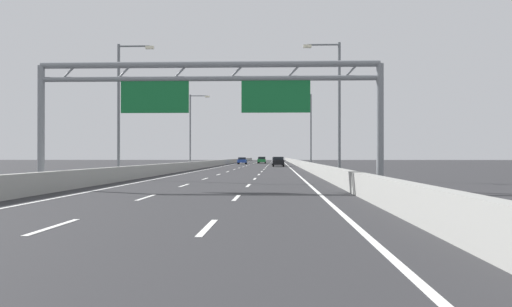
{
  "coord_description": "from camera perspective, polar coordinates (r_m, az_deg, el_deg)",
  "views": [
    {
      "loc": [
        3.4,
        -0.11,
        1.66
      ],
      "look_at": [
        0.23,
        82.81,
        2.03
      ],
      "focal_mm": 38.6,
      "sensor_mm": 36.0,
      "label": 1
    }
  ],
  "objects": [
    {
      "name": "lane_dash_left_10",
      "position": [
        93.77,
        -0.99,
        -1.26
      ],
      "size": [
        0.16,
        3.0,
        0.01
      ],
      "primitive_type": "cube",
      "color": "white",
      "rests_on": "ground_plane"
    },
    {
      "name": "lane_dash_left_12",
      "position": [
        111.74,
        -0.48,
        -1.1
      ],
      "size": [
        0.16,
        3.0,
        0.01
      ],
      "primitive_type": "cube",
      "color": "white",
      "rests_on": "ground_plane"
    },
    {
      "name": "lane_dash_left_11",
      "position": [
        102.75,
        -0.71,
        -1.18
      ],
      "size": [
        0.16,
        3.0,
        0.01
      ],
      "primitive_type": "cube",
      "color": "white",
      "rests_on": "ground_plane"
    },
    {
      "name": "lane_dash_right_14",
      "position": [
        129.63,
        1.48,
        -0.99
      ],
      "size": [
        0.16,
        3.0,
        0.01
      ],
      "primitive_type": "cube",
      "color": "white",
      "rests_on": "ground_plane"
    },
    {
      "name": "barrier_left",
      "position": [
        110.59,
        -3.15,
        -0.87
      ],
      "size": [
        0.45,
        220.0,
        0.95
      ],
      "color": "#9E9E99",
      "rests_on": "ground_plane"
    },
    {
      "name": "red_car",
      "position": [
        130.12,
        0.65,
        -0.66
      ],
      "size": [
        1.74,
        4.11,
        1.47
      ],
      "color": "red",
      "rests_on": "ground_plane"
    },
    {
      "name": "streetlamp_right_far",
      "position": [
        70.09,
        5.52,
        2.81
      ],
      "size": [
        2.58,
        0.28,
        9.5
      ],
      "color": "slate",
      "rests_on": "ground_plane"
    },
    {
      "name": "streetlamp_right_mid",
      "position": [
        38.48,
        8.28,
        5.33
      ],
      "size": [
        2.58,
        0.28,
        9.5
      ],
      "color": "slate",
      "rests_on": "ground_plane"
    },
    {
      "name": "streetlamp_left_mid",
      "position": [
        39.78,
        -13.73,
        5.15
      ],
      "size": [
        2.58,
        0.28,
        9.5
      ],
      "color": "slate",
      "rests_on": "ground_plane"
    },
    {
      "name": "lane_dash_right_9",
      "position": [
        84.64,
        1.11,
        -1.37
      ],
      "size": [
        0.16,
        3.0,
        0.01
      ],
      "primitive_type": "cube",
      "color": "white",
      "rests_on": "ground_plane"
    },
    {
      "name": "lane_dash_left_4",
      "position": [
        39.98,
        -5.29,
        -2.62
      ],
      "size": [
        0.16,
        3.0,
        0.01
      ],
      "primitive_type": "cube",
      "color": "white",
      "rests_on": "ground_plane"
    },
    {
      "name": "lane_dash_right_10",
      "position": [
        93.64,
        1.21,
        -1.27
      ],
      "size": [
        0.16,
        3.0,
        0.01
      ],
      "primitive_type": "cube",
      "color": "white",
      "rests_on": "ground_plane"
    },
    {
      "name": "streetlamp_left_far",
      "position": [
        70.81,
        -6.65,
        2.77
      ],
      "size": [
        2.58,
        0.28,
        9.5
      ],
      "color": "slate",
      "rests_on": "ground_plane"
    },
    {
      "name": "lane_dash_left_7",
      "position": [
        66.83,
        -2.27,
        -1.67
      ],
      "size": [
        0.16,
        3.0,
        0.01
      ],
      "primitive_type": "cube",
      "color": "white",
      "rests_on": "ground_plane"
    },
    {
      "name": "lane_dash_left_5",
      "position": [
        48.91,
        -3.92,
        -2.19
      ],
      "size": [
        0.16,
        3.0,
        0.01
      ],
      "primitive_type": "cube",
      "color": "white",
      "rests_on": "ground_plane"
    },
    {
      "name": "lane_dash_right_1",
      "position": [
        12.81,
        -5.05,
        -7.65
      ],
      "size": [
        0.16,
        3.0,
        0.01
      ],
      "primitive_type": "cube",
      "color": "white",
      "rests_on": "ground_plane"
    },
    {
      "name": "lane_dash_right_11",
      "position": [
        102.63,
        1.3,
        -1.18
      ],
      "size": [
        0.16,
        3.0,
        0.01
      ],
      "primitive_type": "cube",
      "color": "white",
      "rests_on": "ground_plane"
    },
    {
      "name": "lane_dash_right_15",
      "position": [
        138.63,
        1.53,
        -0.94
      ],
      "size": [
        0.16,
        3.0,
        0.01
      ],
      "primitive_type": "cube",
      "color": "white",
      "rests_on": "ground_plane"
    },
    {
      "name": "lane_dash_right_8",
      "position": [
        75.64,
        0.98,
        -1.51
      ],
      "size": [
        0.16,
        3.0,
        0.01
      ],
      "primitive_type": "cube",
      "color": "white",
      "rests_on": "ground_plane"
    },
    {
      "name": "lane_dash_right_7",
      "position": [
        66.65,
        0.81,
        -1.67
      ],
      "size": [
        0.16,
        3.0,
        0.01
      ],
      "primitive_type": "cube",
      "color": "white",
      "rests_on": "ground_plane"
    },
    {
      "name": "lane_dash_left_17",
      "position": [
        156.7,
        0.29,
        -0.86
      ],
      "size": [
        0.16,
        3.0,
        0.01
      ],
      "primitive_type": "cube",
      "color": "white",
      "rests_on": "ground_plane"
    },
    {
      "name": "black_car",
      "position": [
        85.29,
        2.34,
        -0.85
      ],
      "size": [
        1.77,
        4.33,
        1.53
      ],
      "color": "black",
      "rests_on": "ground_plane"
    },
    {
      "name": "edge_line_right",
      "position": [
        88.14,
        3.39,
        -1.33
      ],
      "size": [
        0.16,
        176.0,
        0.01
      ],
      "primitive_type": "cube",
      "color": "white",
      "rests_on": "ground_plane"
    },
    {
      "name": "lane_dash_left_6",
      "position": [
        57.87,
        -2.97,
        -1.89
      ],
      "size": [
        0.16,
        3.0,
        0.01
      ],
      "primitive_type": "cube",
      "color": "white",
      "rests_on": "ground_plane"
    },
    {
      "name": "lane_dash_left_2",
      "position": [
        22.29,
        -11.35,
        -4.5
      ],
      "size": [
        0.16,
        3.0,
        0.01
      ],
      "primitive_type": "cube",
      "color": "white",
      "rests_on": "ground_plane"
    },
    {
      "name": "lane_dash_left_15",
      "position": [
        138.71,
        0.04,
        -0.94
      ],
      "size": [
        0.16,
        3.0,
        0.01
      ],
      "primitive_type": "cube",
      "color": "white",
      "rests_on": "ground_plane"
    },
    {
      "name": "lane_dash_left_14",
      "position": [
        129.72,
        -0.11,
        -0.99
      ],
      "size": [
        0.16,
        3.0,
        0.01
      ],
      "primitive_type": "cube",
      "color": "white",
      "rests_on": "ground_plane"
    },
    {
      "name": "barrier_right",
      "position": [
        110.17,
        4.01,
        -0.87
      ],
      "size": [
        0.45,
        220.0,
        0.95
      ],
      "color": "#9E9E99",
      "rests_on": "ground_plane"
    },
    {
      "name": "ground_plane",
      "position": [
        100.18,
        0.25,
        -1.2
      ],
      "size": [
        260.0,
        260.0,
        0.0
      ],
      "primitive_type": "plane",
      "color": "#2D2D30"
    },
    {
      "name": "lane_dash_left_16",
      "position": [
        147.71,
        0.17,
        -0.9
      ],
      "size": [
        0.16,
        3.0,
        0.01
      ],
      "primitive_type": "cube",
      "color": "white",
      "rests_on": "ground_plane"
    },
    {
      "name": "lane_dash_right_6",
      "position": [
        57.65,
        0.6,
        -1.9
      ],
      "size": [
        0.16,
        3.0,
        0.01
      ],
      "primitive_type": "cube",
      "color": "white",
      "rests_on": "ground_plane"
    },
    {
      "name": "lane_dash_left_9",
      "position": [
        84.78,
        -1.33,
        -1.37
      ],
      "size": [
        0.16,
        3.0,
        0.01
      ],
      "primitive_type": "cube",
      "color": "white",
      "rests_on": "ground_plane"
    },
    {
      "name": "lane_dash_right_3",
      "position": [
        30.69,
        -0.8,
        -3.34
      ],
      "size": [
        0.16,
        3.0,
        0.01
      ],
      "primitive_type": "cube",
      "color": "white",
      "rests_on": "ground_plane"
    },
    {
      "name": "lane_dash_right_5",
      "position": [
        48.66,
        0.31,
        -2.2
      ],
      "size": [
        0.16,
        3.0,
        0.01
      ],
      "primitive_type": "cube",
      "color": "white",
      "rests_on": "ground_plane"
    },
    {
      "name": "edge_line_left",
      "position": [
        88.55,
        -3.42,
        -1.32
      ],
      "size": [
        0.16,
        176.0,
        0.01
      ],
      "primitive_type": "cube",
      "color": "white",
      "rests_on": "ground_plane"
    },
    {
      "name": "lane_dash_right_12",
      "position": [
        111.63,
        1.37,
        -1.1
      ],
      "size": [
        0.16,
        3.0,
        0.01
      ],
      "primitive_type": "cube",
      "color": "white",
      "rests_on": "ground_plane"
    },
    {
      "name": "green_car",
      "position": [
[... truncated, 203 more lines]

